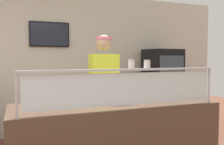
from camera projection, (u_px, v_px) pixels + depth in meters
name	position (u px, v px, depth m)	size (l,w,h in m)	color
shop_rear_unit	(72.00, 63.00, 4.76)	(6.61, 0.13, 2.70)	beige
sneeze_guard	(127.00, 83.00, 2.36)	(2.03, 0.06, 0.39)	#B2B5BC
pizza_tray	(118.00, 101.00, 2.70)	(0.42, 0.42, 0.04)	#9EA0A8
pizza_server	(122.00, 99.00, 2.70)	(0.07, 0.28, 0.01)	#ADAFB7
parmesan_shaker	(131.00, 64.00, 2.36)	(0.06, 0.06, 0.09)	white
pepper_flake_shaker	(147.00, 65.00, 2.42)	(0.06, 0.06, 0.09)	white
worker_figure	(104.00, 90.00, 3.33)	(0.41, 0.50, 1.76)	#23232D
drink_fridge	(162.00, 89.00, 5.01)	(0.65, 0.66, 1.63)	black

